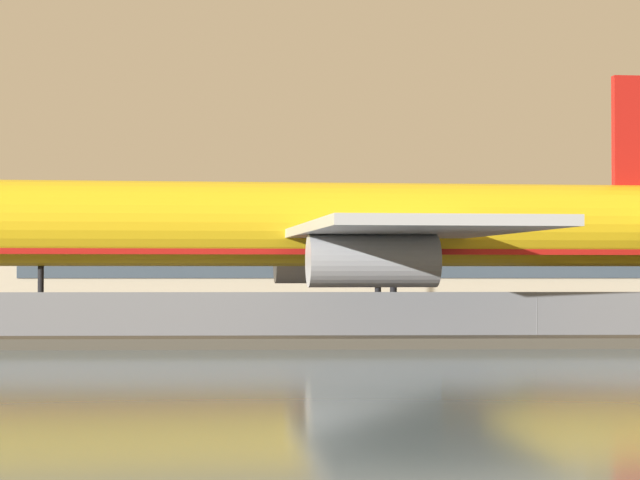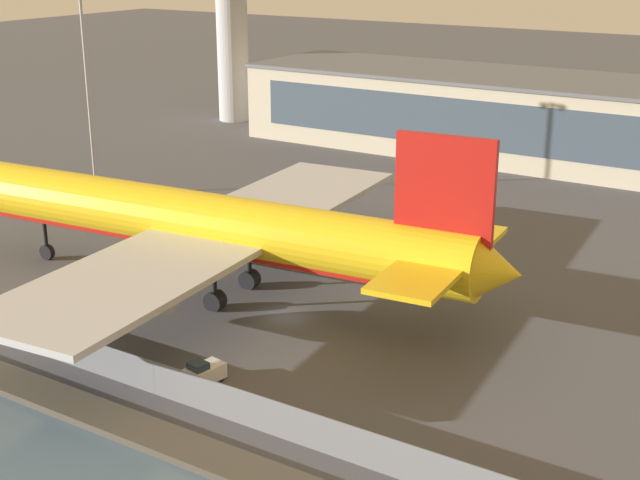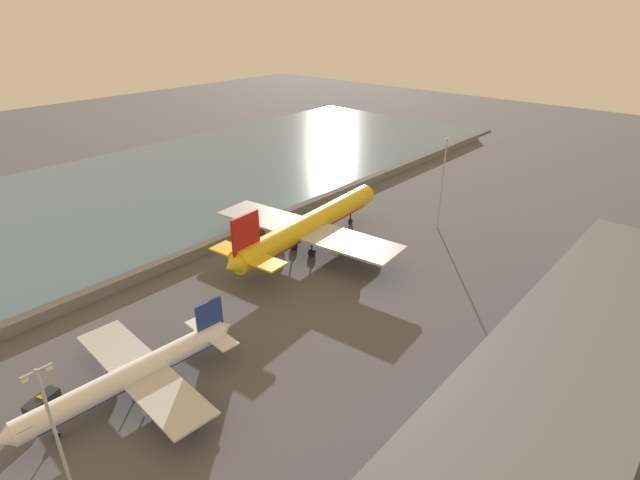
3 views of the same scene
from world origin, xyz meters
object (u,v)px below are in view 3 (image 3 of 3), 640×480
object	(u,v)px
passenger_jet_white	(134,374)
apron_light_mast_apron_west	(443,180)
baggage_tug	(240,244)
ops_van	(43,402)
cargo_jet_yellow	(309,225)
apron_light_mast_apron_east	(57,439)

from	to	relation	value
passenger_jet_white	apron_light_mast_apron_west	world-z (taller)	apron_light_mast_apron_west
passenger_jet_white	baggage_tug	bearing A→B (deg)	-148.01
ops_van	cargo_jet_yellow	bearing A→B (deg)	-174.31
ops_van	apron_light_mast_apron_west	bearing A→B (deg)	173.56
passenger_jet_white	apron_light_mast_apron_east	world-z (taller)	apron_light_mast_apron_east
passenger_jet_white	ops_van	world-z (taller)	passenger_jet_white
cargo_jet_yellow	apron_light_mast_apron_east	world-z (taller)	apron_light_mast_apron_east
cargo_jet_yellow	ops_van	distance (m)	67.34
cargo_jet_yellow	passenger_jet_white	bearing A→B (deg)	14.60
apron_light_mast_apron_east	passenger_jet_white	bearing A→B (deg)	-139.70
baggage_tug	ops_van	world-z (taller)	ops_van
baggage_tug	passenger_jet_white	bearing A→B (deg)	31.99
passenger_jet_white	ops_van	size ratio (longest dim) A/B	6.68
cargo_jet_yellow	baggage_tug	bearing A→B (deg)	-51.63
baggage_tug	apron_light_mast_apron_east	world-z (taller)	apron_light_mast_apron_east
passenger_jet_white	ops_van	xyz separation A→B (m)	(10.93, -7.91, -2.86)
cargo_jet_yellow	baggage_tug	world-z (taller)	cargo_jet_yellow
cargo_jet_yellow	baggage_tug	size ratio (longest dim) A/B	17.04
cargo_jet_yellow	apron_light_mast_apron_east	distance (m)	76.75
cargo_jet_yellow	ops_van	xyz separation A→B (m)	(66.83, 6.65, -5.03)
cargo_jet_yellow	apron_light_mast_apron_west	bearing A→B (deg)	151.12
passenger_jet_white	apron_light_mast_apron_west	xyz separation A→B (m)	(-88.26, 3.29, 9.60)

